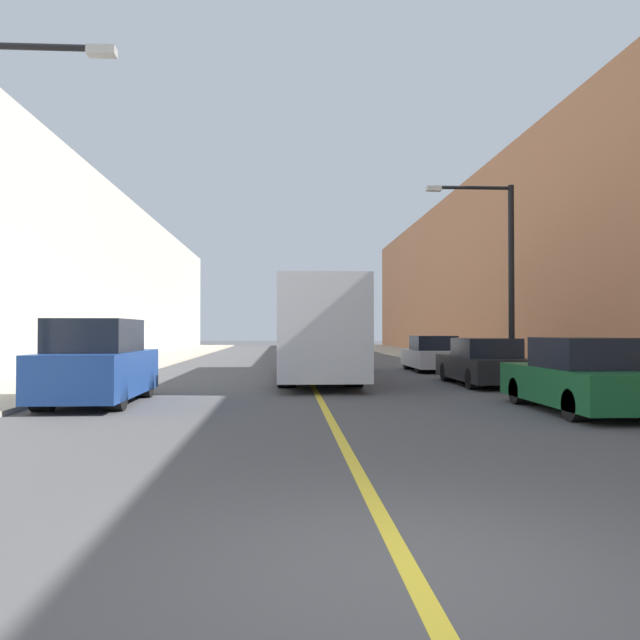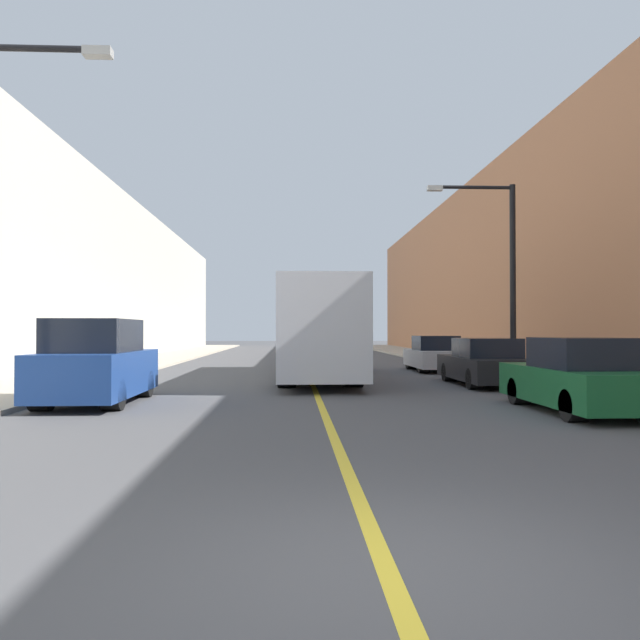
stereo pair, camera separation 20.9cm
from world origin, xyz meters
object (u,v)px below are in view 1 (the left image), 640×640
Objects in this scene: parked_suv_left at (97,365)px; car_right_near at (581,378)px; car_right_mid at (484,364)px; street_lamp_right at (502,265)px; car_right_far at (432,355)px; bus at (314,329)px.

parked_suv_left is 0.97× the size of car_right_near.
car_right_mid is 0.73× the size of street_lamp_right.
parked_suv_left reaches higher than car_right_near.
street_lamp_right is at bearing 81.93° from car_right_near.
car_right_far is (-0.02, 6.77, 0.00)m from car_right_mid.
bus is at bearing -146.87° from car_right_far.
car_right_near reaches higher than car_right_far.
bus is 2.89× the size of parked_suv_left.
parked_suv_left reaches higher than car_right_mid.
parked_suv_left reaches higher than car_right_far.
car_right_near is at bearing -62.48° from bus.
bus is at bearing 146.94° from car_right_mid.
bus reaches higher than car_right_far.
parked_suv_left is at bearing -153.70° from street_lamp_right.
car_right_near is at bearing -90.10° from car_right_far.
bus is 11.22m from car_right_near.
street_lamp_right is at bearing 26.30° from parked_suv_left.
parked_suv_left is at bearing 169.14° from car_right_near.
parked_suv_left is at bearing -133.36° from car_right_far.
car_right_mid is at bearing -33.06° from bus.
bus is at bearing 55.32° from parked_suv_left.
car_right_far is at bearing 101.24° from street_lamp_right.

